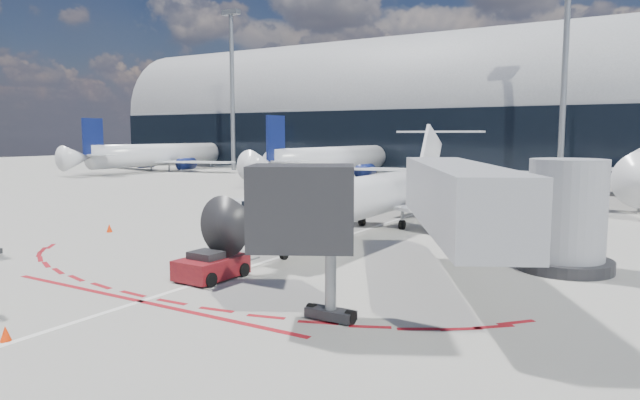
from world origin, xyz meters
The scene contains 13 objects.
ground centered at (0.00, 0.00, 0.00)m, with size 260.00×260.00×0.00m, color slate.
apron_centerline centered at (0.00, 2.00, 0.01)m, with size 0.25×40.00×0.01m, color silver.
apron_stop_bar centered at (0.00, -11.50, 0.01)m, with size 14.00×0.25×0.01m, color maroon.
terminal_building centered at (0.00, 64.97, 8.52)m, with size 150.00×24.15×24.00m.
jet_bridge centered at (9.79, -3.01, 3.01)m, with size 10.03×15.20×4.90m.
light_mast_west centered at (-45.00, 48.00, 12.50)m, with size 0.70×0.70×25.00m, color gray.
light_mast_centre centered at (5.00, 48.00, 12.50)m, with size 0.70×0.70×25.00m, color gray.
regional_jet centered at (0.50, 6.22, 2.20)m, with size 21.33×26.30×6.59m.
pushback_tug centered at (-0.02, -7.80, 0.52)m, with size 2.00×4.54×1.17m.
safety_cone_left centered at (-12.81, -2.51, 0.25)m, with size 0.36×0.36×0.49m, color #FF3305.
safety_cone_right centered at (-0.25, -16.16, 0.22)m, with size 0.32×0.32×0.44m, color #FF3305.
bg_airliner_0 centered at (-54.10, 41.50, 5.08)m, with size 31.38×33.23×10.15m, color silver, non-canonical shape.
bg_airliner_1 centered at (-21.65, 40.24, 4.96)m, with size 30.64×32.44×9.91m, color silver, non-canonical shape.
Camera 1 is at (15.43, -24.93, 5.83)m, focal length 32.00 mm.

